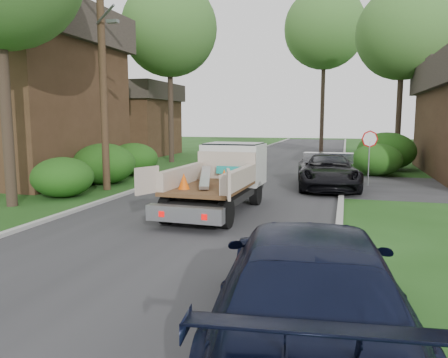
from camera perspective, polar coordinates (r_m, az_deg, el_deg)
ground at (r=12.36m, az=-4.73°, el=-6.06°), size 120.00×120.00×0.00m
road at (r=21.86m, az=4.40°, el=0.01°), size 8.00×90.00×0.02m
curb_left at (r=22.99m, az=-5.67°, el=0.52°), size 0.20×90.00×0.12m
curb_right at (r=21.44m, az=15.21°, el=-0.24°), size 0.20×90.00×0.12m
stop_sign at (r=20.31m, az=18.46°, el=4.07°), size 0.71×0.32×2.48m
utility_pole at (r=19.03m, az=-15.58°, el=14.21°), size 2.42×1.25×10.00m
house_left_near at (r=24.44m, az=-26.38°, el=10.10°), size 9.72×8.64×8.40m
house_left_far at (r=37.66m, az=-12.53°, el=7.75°), size 7.56×7.56×6.00m
hedge_left_a at (r=17.77m, az=-20.34°, el=0.23°), size 2.34×2.34×1.53m
hedge_left_b at (r=20.82m, az=-15.40°, el=1.94°), size 2.86×2.86×1.87m
hedge_left_c at (r=24.02m, az=-11.72°, el=2.60°), size 2.60×2.60×1.70m
hedge_right_a at (r=24.39m, az=19.34°, el=2.40°), size 2.60×2.60×1.70m
hedge_right_b at (r=27.41m, az=20.43°, el=3.43°), size 3.38×3.38×2.21m
tree_left_far at (r=31.16m, az=-7.14°, el=18.88°), size 6.40×6.40×12.20m
tree_right_far at (r=31.90m, az=22.35°, el=17.19°), size 6.00×6.00×11.50m
tree_left_back at (r=30.91m, az=-22.04°, el=18.48°), size 6.00×6.00×12.00m
tree_center_far at (r=42.08m, az=13.02°, el=18.59°), size 7.20×7.20×14.60m
flatbed_truck at (r=14.57m, az=0.15°, el=0.71°), size 2.64×5.70×2.13m
black_pickup at (r=19.30m, az=13.38°, el=0.99°), size 3.03×5.57×1.48m
navy_suv at (r=5.93m, az=11.03°, el=-13.40°), size 2.92×5.89×1.65m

